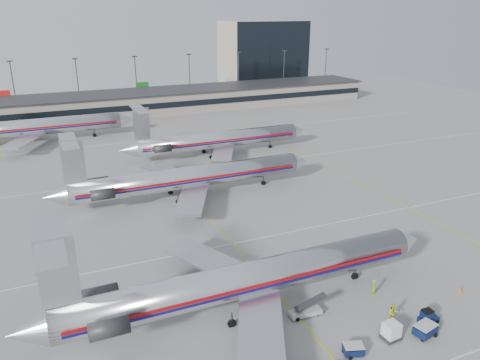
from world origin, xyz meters
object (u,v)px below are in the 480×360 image
jet_second_row (185,178)px  belt_loader (306,311)px  jet_foreground (240,280)px  uld_container (391,331)px

jet_second_row → belt_loader: 35.65m
jet_foreground → jet_second_row: (3.94, 31.78, -0.01)m
jet_foreground → belt_loader: size_ratio=11.40×
uld_container → belt_loader: bearing=126.4°
jet_second_row → uld_container: (7.18, -41.83, -2.51)m
jet_second_row → belt_loader: (1.73, -35.49, -2.86)m
jet_foreground → uld_container: 15.19m
jet_second_row → uld_container: size_ratio=25.18×
uld_container → jet_foreground: bearing=133.6°
uld_container → belt_loader: (-5.46, 6.33, -0.34)m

